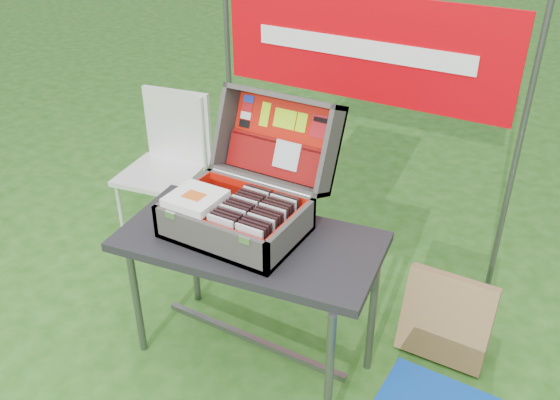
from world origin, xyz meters
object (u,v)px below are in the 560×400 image
Objects in this scene: table at (252,301)px; cardboard_box at (446,319)px; chair at (160,176)px; suitcase at (242,177)px.

cardboard_box is at bearing 24.41° from table.
table reaches higher than cardboard_box.
chair is (-1.03, 0.58, 0.12)m from table.
cardboard_box is (0.87, 0.43, -0.75)m from suitcase.
table is 1.19× the size of chair.
cardboard_box is (1.82, -0.08, -0.26)m from chair.
table is at bearing -38.94° from chair.
chair is 1.84m from cardboard_box.
suitcase is 1.29× the size of cardboard_box.
table is 2.57× the size of cardboard_box.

